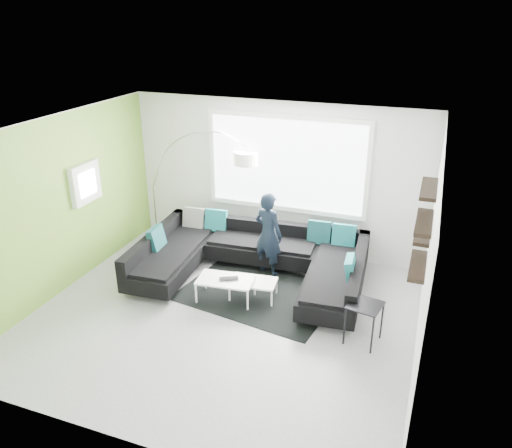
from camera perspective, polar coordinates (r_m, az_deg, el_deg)
The scene contains 9 objects.
ground at distance 7.62m, azimuth -3.80°, elevation -10.50°, with size 5.50×5.50×0.00m, color slate.
room_shell at distance 6.94m, azimuth -3.22°, elevation 2.84°, with size 5.54×5.04×2.82m.
sectional_sofa at distance 8.33m, azimuth -0.60°, elevation -4.44°, with size 3.84×2.53×0.80m.
rug at distance 8.15m, azimuth 0.38°, elevation -7.88°, with size 2.38×1.73×0.01m, color black.
coffee_table at distance 7.93m, azimuth -1.89°, elevation -7.38°, with size 1.12×0.65×0.37m, color white.
arc_lamp at distance 9.75m, azimuth -11.70°, elevation 4.21°, with size 2.09×0.80×2.23m, color silver, non-canonical shape.
side_table at distance 7.09m, azimuth 12.17°, elevation -11.00°, with size 0.43×0.43×0.59m, color black.
person at distance 8.41m, azimuth 1.42°, elevation -1.19°, with size 0.63×0.51×1.48m, color black.
laptop at distance 7.77m, azimuth -3.11°, elevation -6.42°, with size 0.35×0.30×0.02m, color black.
Camera 1 is at (2.64, -5.74, 4.26)m, focal length 35.00 mm.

